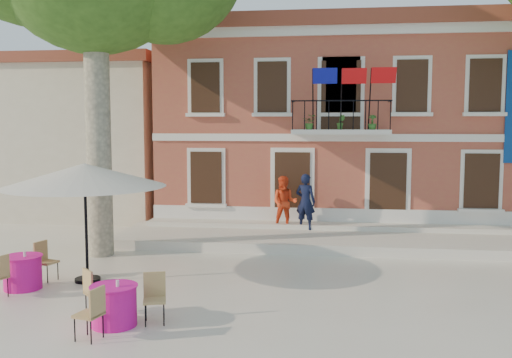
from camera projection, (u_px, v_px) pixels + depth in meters
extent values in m
plane|color=beige|center=(259.00, 280.00, 13.79)|extent=(90.00, 90.00, 0.00)
cube|color=#A7573C|center=(339.00, 130.00, 23.06)|extent=(13.00, 8.00, 7.00)
cube|color=brown|center=(340.00, 36.00, 22.69)|extent=(13.50, 8.50, 0.50)
cube|color=silver|center=(342.00, 30.00, 18.83)|extent=(13.30, 0.35, 0.35)
cube|color=silver|center=(341.00, 132.00, 18.67)|extent=(3.20, 0.90, 0.15)
cube|color=black|center=(341.00, 101.00, 18.17)|extent=(3.20, 0.04, 0.04)
cube|color=#0D1399|center=(313.00, 76.00, 17.87)|extent=(0.76, 0.27, 0.47)
cube|color=red|center=(342.00, 76.00, 17.75)|extent=(0.76, 0.29, 0.47)
cube|color=red|center=(371.00, 76.00, 17.64)|extent=(0.76, 0.27, 0.47)
imported|color=#26591E|center=(310.00, 122.00, 18.47)|extent=(0.43, 0.37, 0.48)
imported|color=#26591E|center=(341.00, 122.00, 18.34)|extent=(0.26, 0.21, 0.48)
imported|color=#26591E|center=(372.00, 122.00, 18.21)|extent=(0.27, 0.27, 0.48)
cube|color=beige|center=(80.00, 141.00, 25.57)|extent=(9.00, 9.00, 6.00)
cube|color=brown|center=(77.00, 68.00, 25.25)|extent=(9.40, 9.40, 0.40)
cube|color=silver|center=(340.00, 239.00, 17.86)|extent=(14.00, 3.40, 0.30)
cylinder|color=#A59E84|center=(98.00, 127.00, 16.07)|extent=(0.70, 0.70, 7.38)
cylinder|color=black|center=(88.00, 280.00, 13.70)|extent=(0.60, 0.60, 0.08)
cylinder|color=black|center=(86.00, 230.00, 13.58)|extent=(0.07, 0.07, 2.52)
cone|color=beige|center=(85.00, 175.00, 13.45)|extent=(3.82, 3.82, 0.55)
imported|color=black|center=(305.00, 202.00, 18.70)|extent=(0.78, 0.63, 1.84)
imported|color=red|center=(285.00, 203.00, 18.78)|extent=(0.88, 0.70, 1.75)
cylinder|color=#D91485|center=(23.00, 273.00, 13.04)|extent=(0.84, 0.84, 0.75)
cylinder|color=#D91485|center=(22.00, 256.00, 13.00)|extent=(0.90, 0.90, 0.02)
cube|color=tan|center=(47.00, 261.00, 13.71)|extent=(0.52, 0.52, 0.95)
cylinder|color=#D91485|center=(114.00, 306.00, 10.67)|extent=(0.84, 0.84, 0.75)
cylinder|color=#D91485|center=(114.00, 286.00, 10.63)|extent=(0.90, 0.90, 0.02)
cube|color=tan|center=(97.00, 292.00, 11.24)|extent=(0.59, 0.59, 0.95)
cube|color=tan|center=(89.00, 313.00, 9.96)|extent=(0.51, 0.51, 0.95)
cube|color=tan|center=(155.00, 299.00, 10.78)|extent=(0.52, 0.52, 0.95)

